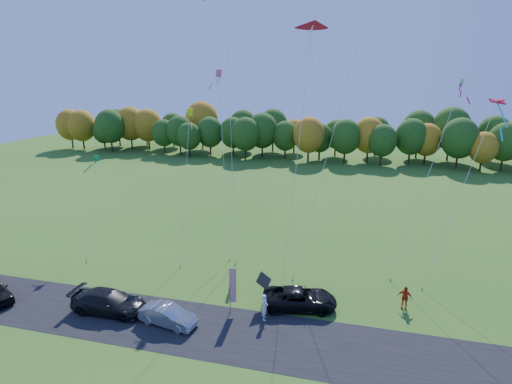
% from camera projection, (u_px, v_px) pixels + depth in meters
% --- Properties ---
extents(ground, '(160.00, 160.00, 0.00)m').
position_uv_depth(ground, '(237.00, 301.00, 30.63)').
color(ground, '#315E19').
extents(asphalt_strip, '(90.00, 6.00, 0.01)m').
position_uv_depth(asphalt_strip, '(220.00, 332.00, 26.90)').
color(asphalt_strip, black).
rests_on(asphalt_strip, ground).
extents(tree_line, '(116.00, 12.00, 10.00)m').
position_uv_depth(tree_line, '(314.00, 160.00, 81.87)').
color(tree_line, '#1E4711').
rests_on(tree_line, ground).
extents(black_suv, '(5.84, 3.51, 1.52)m').
position_uv_depth(black_suv, '(300.00, 298.00, 29.52)').
color(black_suv, black).
rests_on(black_suv, ground).
extents(silver_sedan, '(4.33, 2.10, 1.37)m').
position_uv_depth(silver_sedan, '(168.00, 315.00, 27.54)').
color(silver_sedan, '#A8A8AC').
rests_on(silver_sedan, ground).
extents(dark_truck_a, '(5.59, 2.35, 1.61)m').
position_uv_depth(dark_truck_a, '(109.00, 302.00, 28.99)').
color(dark_truck_a, black).
rests_on(dark_truck_a, ground).
extents(person_tailgate_a, '(0.59, 0.78, 1.94)m').
position_uv_depth(person_tailgate_a, '(265.00, 307.00, 28.02)').
color(person_tailgate_a, silver).
rests_on(person_tailgate_a, ground).
extents(person_tailgate_b, '(0.96, 1.00, 1.63)m').
position_uv_depth(person_tailgate_b, '(233.00, 282.00, 31.78)').
color(person_tailgate_b, gray).
rests_on(person_tailgate_b, ground).
extents(person_east, '(1.13, 0.72, 1.80)m').
position_uv_depth(person_east, '(405.00, 297.00, 29.37)').
color(person_east, '#B93111').
rests_on(person_east, ground).
extents(feather_flag, '(0.46, 0.23, 3.60)m').
position_uv_depth(feather_flag, '(232.00, 285.00, 28.53)').
color(feather_flag, '#999999').
rests_on(feather_flag, ground).
extents(kite_delta_blue, '(5.08, 10.59, 28.89)m').
position_uv_depth(kite_delta_blue, '(230.00, 104.00, 37.34)').
color(kite_delta_blue, '#4C3F33').
rests_on(kite_delta_blue, ground).
extents(kite_parafoil_orange, '(8.92, 13.48, 33.79)m').
position_uv_depth(kite_parafoil_orange, '(349.00, 75.00, 34.06)').
color(kite_parafoil_orange, '#4C3F33').
rests_on(kite_parafoil_orange, ground).
extents(kite_delta_red, '(2.99, 9.73, 22.44)m').
position_uv_depth(kite_delta_red, '(300.00, 136.00, 32.67)').
color(kite_delta_red, '#4C3F33').
rests_on(kite_delta_red, ground).
extents(kite_parafoil_rainbow, '(6.52, 6.86, 15.11)m').
position_uv_depth(kite_parafoil_rainbow, '(461.00, 193.00, 32.42)').
color(kite_parafoil_rainbow, '#4C3F33').
rests_on(kite_parafoil_rainbow, ground).
extents(kite_diamond_yellow, '(2.00, 7.42, 13.97)m').
position_uv_depth(kite_diamond_yellow, '(185.00, 185.00, 37.28)').
color(kite_diamond_yellow, '#4C3F33').
rests_on(kite_diamond_yellow, ground).
extents(kite_diamond_green, '(1.93, 5.63, 9.41)m').
position_uv_depth(kite_diamond_green, '(92.00, 207.00, 38.12)').
color(kite_diamond_green, '#4C3F33').
rests_on(kite_diamond_green, ground).
extents(kite_diamond_white, '(5.39, 6.89, 16.73)m').
position_uv_depth(kite_diamond_white, '(426.00, 180.00, 33.69)').
color(kite_diamond_white, '#4C3F33').
rests_on(kite_diamond_white, ground).
extents(kite_diamond_pink, '(3.46, 7.08, 17.63)m').
position_uv_depth(kite_diamond_pink, '(224.00, 163.00, 38.08)').
color(kite_diamond_pink, '#4C3F33').
rests_on(kite_diamond_pink, ground).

